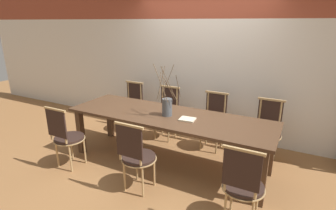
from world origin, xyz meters
TOP-DOWN VIEW (x-y plane):
  - ground_plane at (0.00, 0.00)m, footprint 16.00×16.00m
  - wall_rear at (0.00, 1.34)m, footprint 12.00×0.06m
  - dining_table at (0.00, 0.00)m, footprint 3.04×0.94m
  - chair_near_leftend at (-1.24, -0.80)m, footprint 0.45×0.45m
  - chair_near_left at (-0.02, -0.80)m, footprint 0.45×0.45m
  - chair_near_center at (1.28, -0.80)m, footprint 0.45×0.45m
  - chair_far_leftend at (-1.23, 0.80)m, footprint 0.45×0.45m
  - chair_far_left at (-0.45, 0.80)m, footprint 0.45×0.45m
  - chair_far_center at (0.43, 0.80)m, footprint 0.45×0.45m
  - chair_far_right at (1.29, 0.80)m, footprint 0.45×0.45m
  - vase_centerpiece at (0.00, -0.03)m, footprint 0.36×0.36m
  - book_stack at (0.33, -0.06)m, footprint 0.22×0.19m

SIDE VIEW (x-z plane):
  - ground_plane at x=0.00m, z-range 0.00..0.00m
  - chair_near_leftend at x=-1.24m, z-range 0.03..0.99m
  - chair_near_left at x=-0.02m, z-range 0.03..0.99m
  - chair_near_center at x=1.28m, z-range 0.03..0.99m
  - chair_far_leftend at x=-1.23m, z-range 0.03..0.99m
  - chair_far_left at x=-0.45m, z-range 0.03..0.99m
  - chair_far_center at x=0.43m, z-range 0.03..0.99m
  - chair_far_right at x=1.29m, z-range 0.03..0.99m
  - dining_table at x=0.00m, z-range 0.30..1.08m
  - book_stack at x=0.33m, z-range 0.78..0.80m
  - vase_centerpiece at x=0.00m, z-range 0.54..1.29m
  - wall_rear at x=0.00m, z-range 0.00..3.20m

